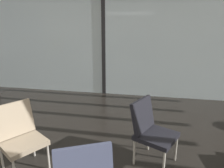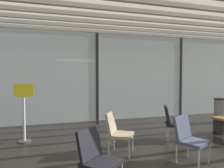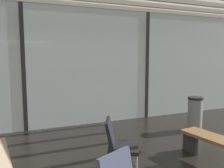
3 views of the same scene
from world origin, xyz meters
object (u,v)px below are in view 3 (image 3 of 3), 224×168
Objects in this scene: lounge_chair_2 at (118,142)px; trash_bin at (195,114)px; waiting_bench at (222,146)px; parked_airplane at (47,55)px.

lounge_chair_2 is 1.01× the size of trash_bin.
waiting_bench is at bearing -80.70° from lounge_chair_2.
parked_airplane is 13.42× the size of lounge_chair_2.
parked_airplane is 6.93× the size of waiting_bench.
trash_bin is at bearing -39.96° from lounge_chair_2.
trash_bin is at bearing -63.83° from parked_airplane.
parked_airplane reaches higher than lounge_chair_2.
parked_airplane is at bearing 27.50° from lounge_chair_2.
trash_bin reaches higher than waiting_bench.
lounge_chair_2 is 1.80m from waiting_bench.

